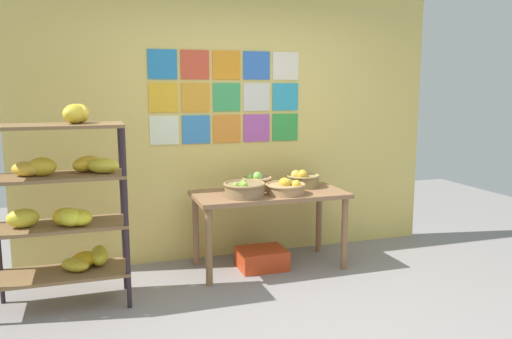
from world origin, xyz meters
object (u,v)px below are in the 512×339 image
at_px(fruit_basket_left, 257,181).
at_px(fruit_basket_centre, 302,179).
at_px(fruit_basket_right, 244,189).
at_px(display_table, 269,202).
at_px(produce_crate_under_table, 262,258).
at_px(fruit_basket_back_left, 286,187).
at_px(banana_shelf_unit, 66,199).

height_order(fruit_basket_left, fruit_basket_centre, fruit_basket_centre).
relative_size(fruit_basket_left, fruit_basket_right, 0.79).
bearing_deg(display_table, fruit_basket_left, 111.14).
xyz_separation_m(display_table, fruit_basket_centre, (0.40, 0.14, 0.17)).
relative_size(fruit_basket_centre, produce_crate_under_table, 0.75).
height_order(display_table, fruit_basket_back_left, fruit_basket_back_left).
relative_size(fruit_basket_back_left, fruit_basket_centre, 1.13).
distance_m(fruit_basket_left, fruit_basket_right, 0.37).
xyz_separation_m(fruit_basket_left, fruit_basket_centre, (0.46, -0.03, 0.00)).
bearing_deg(fruit_basket_centre, fruit_basket_back_left, -136.51).
distance_m(display_table, fruit_basket_centre, 0.45).
bearing_deg(fruit_basket_left, produce_crate_under_table, -93.88).
distance_m(banana_shelf_unit, display_table, 1.81).
bearing_deg(produce_crate_under_table, display_table, 9.90).
bearing_deg(produce_crate_under_table, fruit_basket_centre, 18.03).
height_order(banana_shelf_unit, produce_crate_under_table, banana_shelf_unit).
bearing_deg(banana_shelf_unit, fruit_basket_left, 16.25).
bearing_deg(banana_shelf_unit, fruit_basket_right, 7.44).
xyz_separation_m(display_table, fruit_basket_back_left, (0.12, -0.12, 0.16)).
bearing_deg(fruit_basket_right, banana_shelf_unit, -172.56).
xyz_separation_m(banana_shelf_unit, fruit_basket_centre, (2.16, 0.47, -0.05)).
distance_m(display_table, fruit_basket_back_left, 0.23).
bearing_deg(banana_shelf_unit, display_table, 10.41).
relative_size(display_table, produce_crate_under_table, 3.22).
relative_size(display_table, fruit_basket_left, 4.75).
height_order(fruit_basket_centre, produce_crate_under_table, fruit_basket_centre).
bearing_deg(produce_crate_under_table, fruit_basket_back_left, -29.16).
relative_size(display_table, fruit_basket_back_left, 3.78).
bearing_deg(fruit_basket_right, fruit_basket_back_left, 1.11).
bearing_deg(fruit_basket_centre, produce_crate_under_table, -161.97).
relative_size(fruit_basket_back_left, fruit_basket_right, 0.99).
relative_size(fruit_basket_left, fruit_basket_centre, 0.90).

